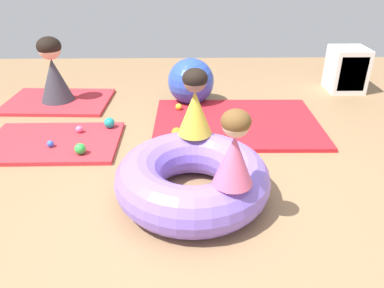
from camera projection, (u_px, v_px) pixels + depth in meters
The scene contains 17 objects.
ground_plane at pixel (200, 194), 2.91m from camera, with size 8.00×8.00×0.00m, color #93704C.
gym_mat_near_right at pixel (236, 123), 4.04m from camera, with size 1.75×1.26×0.04m, color red.
gym_mat_center_rear at pixel (54, 142), 3.64m from camera, with size 1.26×0.83×0.04m, color red.
gym_mat_front at pixel (59, 102), 4.59m from camera, with size 1.22×0.85×0.04m, color red.
inflatable_cushion at pixel (192, 179), 2.79m from camera, with size 1.15×1.15×0.35m, color #8466E0.
child_in_pink at pixel (234, 149), 2.31m from camera, with size 0.36×0.36×0.51m.
child_in_yellow at pixel (195, 103), 2.94m from camera, with size 0.39×0.39×0.54m.
adult_seated at pixel (53, 70), 4.40m from camera, with size 0.53×0.53×0.76m.
play_ball_teal at pixel (109, 123), 3.86m from camera, with size 0.11×0.11×0.11m, color teal.
play_ball_pink at pixel (79, 129), 3.77m from camera, with size 0.07×0.07×0.07m, color pink.
play_ball_orange at pixel (177, 133), 3.65m from camera, with size 0.11×0.11×0.11m, color orange.
play_ball_yellow at pixel (179, 107), 4.29m from camera, with size 0.07×0.07×0.07m, color yellow.
play_ball_green at pixel (80, 149), 3.37m from camera, with size 0.10×0.10×0.10m, color green.
play_ball_blue at pixel (50, 144), 3.50m from camera, with size 0.06×0.06×0.06m, color blue.
play_ball_red at pixel (194, 119), 3.96m from camera, with size 0.10×0.10×0.10m, color red.
exercise_ball_large at pixel (191, 81), 4.47m from camera, with size 0.55×0.55×0.55m, color blue.
storage_cube at pixel (347, 70), 4.87m from camera, with size 0.44×0.44×0.56m.
Camera 1 is at (-0.11, -2.39, 1.71)m, focal length 35.12 mm.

